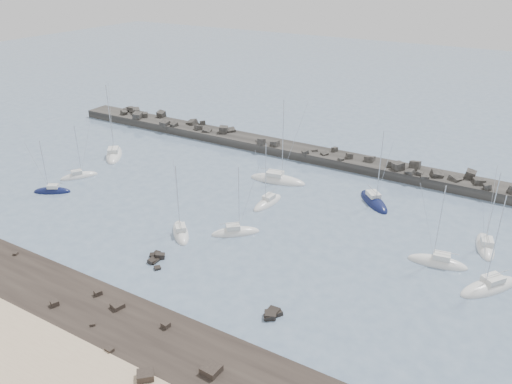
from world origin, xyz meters
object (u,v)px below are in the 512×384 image
sailboat_2 (52,191)px  sailboat_7 (374,202)px  sailboat_4 (181,233)px  sailboat_8 (437,263)px  sailboat_5 (268,203)px  sailboat_1 (114,155)px  sailboat_9 (485,247)px  sailboat_3 (277,180)px  sailboat_10 (489,287)px  sailboat_0 (79,176)px  sailboat_6 (235,233)px

sailboat_2 → sailboat_7: bearing=26.3°
sailboat_4 → sailboat_8: sailboat_8 is taller
sailboat_4 → sailboat_5: (6.43, 15.58, -0.01)m
sailboat_1 → sailboat_5: 39.16m
sailboat_2 → sailboat_9: bearing=15.5°
sailboat_4 → sailboat_3: bearing=82.2°
sailboat_4 → sailboat_9: 44.94m
sailboat_10 → sailboat_7: bearing=141.8°
sailboat_0 → sailboat_6: sailboat_6 is taller
sailboat_1 → sailboat_0: bearing=-78.2°
sailboat_5 → sailboat_8: size_ratio=0.94×
sailboat_6 → sailboat_10: (35.31, 4.74, -0.00)m
sailboat_0 → sailboat_3: sailboat_3 is taller
sailboat_4 → sailboat_1: bearing=150.1°
sailboat_2 → sailboat_3: bearing=37.3°
sailboat_3 → sailboat_7: sailboat_3 is taller
sailboat_1 → sailboat_3: size_ratio=0.95×
sailboat_6 → sailboat_7: bearing=54.7°
sailboat_5 → sailboat_8: 29.42m
sailboat_3 → sailboat_6: size_ratio=1.42×
sailboat_5 → sailboat_7: size_ratio=0.85×
sailboat_6 → sailboat_8: (28.42, 7.17, 0.01)m
sailboat_0 → sailboat_2: size_ratio=1.05×
sailboat_10 → sailboat_8: bearing=160.6°
sailboat_9 → sailboat_1: bearing=-179.6°
sailboat_1 → sailboat_3: sailboat_3 is taller
sailboat_7 → sailboat_10: sailboat_10 is taller
sailboat_10 → sailboat_0: bearing=-178.5°
sailboat_4 → sailboat_9: size_ratio=0.94×
sailboat_0 → sailboat_4: size_ratio=0.93×
sailboat_8 → sailboat_10: sailboat_10 is taller
sailboat_1 → sailboat_2: size_ratio=1.52×
sailboat_1 → sailboat_3: 36.50m
sailboat_7 → sailboat_5: bearing=-148.2°
sailboat_0 → sailboat_10: bearing=1.5°
sailboat_1 → sailboat_9: 73.19m
sailboat_0 → sailboat_2: (1.08, -7.10, 0.00)m
sailboat_6 → sailboat_8: bearing=14.2°
sailboat_2 → sailboat_10: bearing=7.2°
sailboat_10 → sailboat_2: bearing=-172.8°
sailboat_7 → sailboat_10: size_ratio=0.99×
sailboat_0 → sailboat_6: bearing=-4.3°
sailboat_0 → sailboat_1: size_ratio=0.69×
sailboat_2 → sailboat_8: 65.67m
sailboat_0 → sailboat_4: (30.18, -7.12, 0.02)m
sailboat_9 → sailboat_4: bearing=-154.6°
sailboat_7 → sailboat_10: 26.12m
sailboat_0 → sailboat_2: sailboat_0 is taller
sailboat_5 → sailboat_10: (36.02, -6.54, 0.00)m
sailboat_1 → sailboat_9: size_ratio=1.28×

